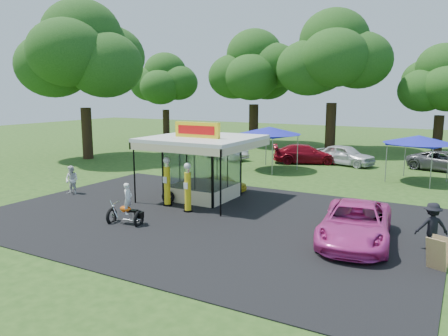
% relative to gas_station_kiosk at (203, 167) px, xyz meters
% --- Properties ---
extents(ground, '(120.00, 120.00, 0.00)m').
position_rel_gas_station_kiosk_xyz_m(ground, '(2.00, -4.99, -1.78)').
color(ground, '#254816').
rests_on(ground, ground).
extents(asphalt_apron, '(20.00, 14.00, 0.04)m').
position_rel_gas_station_kiosk_xyz_m(asphalt_apron, '(2.00, -2.99, -1.76)').
color(asphalt_apron, black).
rests_on(asphalt_apron, ground).
extents(gas_station_kiosk, '(5.40, 5.40, 4.18)m').
position_rel_gas_station_kiosk_xyz_m(gas_station_kiosk, '(0.00, 0.00, 0.00)').
color(gas_station_kiosk, white).
rests_on(gas_station_kiosk, ground).
extents(gas_pump_left, '(0.47, 0.47, 2.52)m').
position_rel_gas_station_kiosk_xyz_m(gas_pump_left, '(-0.77, -2.15, -0.58)').
color(gas_pump_left, black).
rests_on(gas_pump_left, ground).
extents(gas_pump_right, '(0.45, 0.45, 2.41)m').
position_rel_gas_station_kiosk_xyz_m(gas_pump_right, '(0.76, -2.58, -0.63)').
color(gas_pump_right, black).
rests_on(gas_pump_right, ground).
extents(motorcycle, '(1.69, 1.02, 1.93)m').
position_rel_gas_station_kiosk_xyz_m(motorcycle, '(-0.41, -5.56, -1.03)').
color(motorcycle, black).
rests_on(motorcycle, ground).
extents(spare_tires, '(0.85, 0.69, 0.68)m').
position_rel_gas_station_kiosk_xyz_m(spare_tires, '(-1.11, -1.64, -1.45)').
color(spare_tires, black).
rests_on(spare_tires, ground).
extents(a_frame_sign, '(0.67, 0.74, 1.11)m').
position_rel_gas_station_kiosk_xyz_m(a_frame_sign, '(11.70, -4.44, -1.22)').
color(a_frame_sign, '#593819').
rests_on(a_frame_sign, ground).
extents(kiosk_car, '(2.82, 1.13, 0.96)m').
position_rel_gas_station_kiosk_xyz_m(kiosk_car, '(-0.00, 2.21, -1.30)').
color(kiosk_car, yellow).
rests_on(kiosk_car, ground).
extents(pink_sedan, '(3.23, 5.75, 1.52)m').
position_rel_gas_station_kiosk_xyz_m(pink_sedan, '(8.76, -3.00, -1.02)').
color(pink_sedan, '#D63A9B').
rests_on(pink_sedan, ground).
extents(spectator_west, '(0.88, 0.73, 1.63)m').
position_rel_gas_station_kiosk_xyz_m(spectator_west, '(-7.01, -2.68, -0.97)').
color(spectator_west, white).
rests_on(spectator_west, ground).
extents(spectator_east_a, '(1.32, 1.06, 1.78)m').
position_rel_gas_station_kiosk_xyz_m(spectator_east_a, '(11.37, -2.48, -0.89)').
color(spectator_east_a, black).
rests_on(spectator_east_a, ground).
extents(bg_car_a, '(5.24, 3.54, 1.63)m').
position_rel_gas_station_kiosk_xyz_m(bg_car_a, '(-6.08, 13.08, -0.97)').
color(bg_car_a, silver).
rests_on(bg_car_a, ground).
extents(bg_car_b, '(5.64, 4.06, 1.52)m').
position_rel_gas_station_kiosk_xyz_m(bg_car_b, '(0.92, 14.24, -1.02)').
color(bg_car_b, maroon).
rests_on(bg_car_b, ground).
extents(bg_car_c, '(5.04, 3.10, 1.60)m').
position_rel_gas_station_kiosk_xyz_m(bg_car_c, '(3.90, 14.92, -0.98)').
color(bg_car_c, silver).
rests_on(bg_car_c, ground).
extents(bg_car_d, '(5.54, 3.54, 1.42)m').
position_rel_gas_station_kiosk_xyz_m(bg_car_d, '(10.95, 15.86, -1.07)').
color(bg_car_d, '#555456').
rests_on(bg_car_d, ground).
extents(tent_west, '(4.59, 4.59, 3.21)m').
position_rel_gas_station_kiosk_xyz_m(tent_west, '(-0.47, 9.96, 1.12)').
color(tent_west, gray).
rests_on(tent_west, ground).
extents(tent_east, '(4.31, 4.31, 3.01)m').
position_rel_gas_station_kiosk_xyz_m(tent_east, '(9.56, 10.52, 0.94)').
color(tent_east, gray).
rests_on(tent_east, ground).
extents(oak_far_a, '(8.50, 8.50, 10.07)m').
position_rel_gas_station_kiosk_xyz_m(oak_far_a, '(-19.69, 23.20, 4.63)').
color(oak_far_a, black).
rests_on(oak_far_a, ground).
extents(oak_far_b, '(10.14, 10.14, 12.09)m').
position_rel_gas_station_kiosk_xyz_m(oak_far_b, '(-8.47, 24.14, 5.93)').
color(oak_far_b, black).
rests_on(oak_far_b, ground).
extents(oak_far_c, '(11.19, 11.19, 13.19)m').
position_rel_gas_station_kiosk_xyz_m(oak_far_c, '(0.44, 22.95, 6.59)').
color(oak_far_c, black).
rests_on(oak_far_c, ground).
extents(oak_far_d, '(8.30, 8.30, 9.88)m').
position_rel_gas_station_kiosk_xyz_m(oak_far_d, '(9.79, 25.97, 4.51)').
color(oak_far_d, black).
rests_on(oak_far_d, ground).
extents(oak_near, '(11.26, 11.26, 12.96)m').
position_rel_gas_station_kiosk_xyz_m(oak_near, '(-16.40, 7.46, 6.34)').
color(oak_near, black).
rests_on(oak_near, ground).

